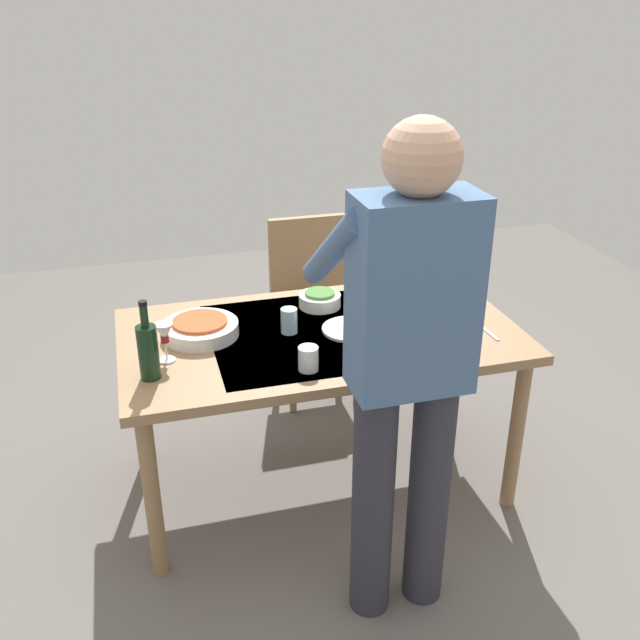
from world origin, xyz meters
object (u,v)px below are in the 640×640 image
(wine_glass_left, at_px, (164,335))
(dinner_plate_far, at_px, (351,329))
(wine_bottle, at_px, (148,350))
(water_cup_near_left, at_px, (289,321))
(dining_table, at_px, (320,348))
(wine_glass_right, at_px, (365,340))
(chair_near, at_px, (312,295))
(side_bowl_salad, at_px, (320,299))
(serving_bowl_pasta, at_px, (200,328))
(water_cup_near_right, at_px, (308,359))
(person_server, at_px, (407,359))
(dinner_plate_near, at_px, (419,338))

(wine_glass_left, distance_m, dinner_plate_far, 0.74)
(wine_bottle, xyz_separation_m, water_cup_near_left, (-0.55, -0.22, -0.06))
(dining_table, distance_m, wine_glass_right, 0.37)
(chair_near, height_order, side_bowl_salad, chair_near)
(wine_glass_right, distance_m, serving_bowl_pasta, 0.68)
(water_cup_near_right, bearing_deg, wine_bottle, -9.64)
(water_cup_near_right, bearing_deg, dinner_plate_far, -132.75)
(dining_table, relative_size, dinner_plate_far, 6.86)
(person_server, bearing_deg, wine_glass_left, -41.58)
(wine_bottle, height_order, wine_glass_left, wine_bottle)
(dining_table, distance_m, dinner_plate_near, 0.40)
(water_cup_near_left, bearing_deg, side_bowl_salad, -131.23)
(dining_table, xyz_separation_m, dinner_plate_far, (-0.12, 0.03, 0.08))
(side_bowl_salad, bearing_deg, dining_table, 74.70)
(water_cup_near_left, bearing_deg, chair_near, -111.02)
(person_server, bearing_deg, wine_glass_right, -89.73)
(water_cup_near_right, distance_m, dinner_plate_near, 0.49)
(water_cup_near_left, bearing_deg, water_cup_near_right, 89.39)
(person_server, relative_size, serving_bowl_pasta, 5.63)
(wine_bottle, xyz_separation_m, wine_glass_right, (-0.75, 0.12, -0.01))
(wine_bottle, bearing_deg, dinner_plate_near, -178.72)
(water_cup_near_left, distance_m, serving_bowl_pasta, 0.35)
(person_server, distance_m, wine_glass_left, 0.93)
(side_bowl_salad, relative_size, dinner_plate_far, 0.78)
(dining_table, relative_size, chair_near, 1.73)
(water_cup_near_left, distance_m, dinner_plate_near, 0.51)
(serving_bowl_pasta, bearing_deg, side_bowl_salad, -164.49)
(wine_glass_right, height_order, water_cup_near_left, wine_glass_right)
(person_server, xyz_separation_m, dinner_plate_near, (-0.27, -0.52, -0.22))
(person_server, height_order, serving_bowl_pasta, person_server)
(side_bowl_salad, bearing_deg, serving_bowl_pasta, 15.51)
(dining_table, height_order, wine_glass_left, wine_glass_left)
(serving_bowl_pasta, bearing_deg, dinner_plate_far, 169.05)
(serving_bowl_pasta, distance_m, side_bowl_salad, 0.55)
(wine_glass_left, relative_size, side_bowl_salad, 0.84)
(person_server, relative_size, dinner_plate_far, 7.34)
(person_server, bearing_deg, chair_near, -93.89)
(water_cup_near_right, height_order, dinner_plate_near, water_cup_near_right)
(chair_near, bearing_deg, water_cup_near_left, 68.98)
(serving_bowl_pasta, xyz_separation_m, side_bowl_salad, (-0.53, -0.15, 0.00))
(dining_table, distance_m, serving_bowl_pasta, 0.48)
(water_cup_near_right, bearing_deg, dinner_plate_near, -166.26)
(dining_table, distance_m, person_server, 0.76)
(side_bowl_salad, bearing_deg, dinner_plate_far, 102.18)
(water_cup_near_left, bearing_deg, dining_table, 168.71)
(serving_bowl_pasta, xyz_separation_m, dinner_plate_near, (-0.82, 0.26, -0.03))
(wine_glass_right, relative_size, water_cup_near_right, 1.66)
(water_cup_near_right, bearing_deg, dining_table, -113.16)
(wine_glass_right, height_order, serving_bowl_pasta, wine_glass_right)
(chair_near, xyz_separation_m, side_bowl_salad, (0.12, 0.58, 0.24))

